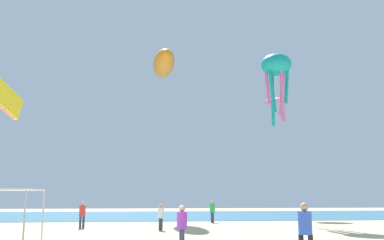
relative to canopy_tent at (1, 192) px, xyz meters
The scene contains 10 objects.
ocean_strip 29.39m from the canopy_tent, 77.50° to the left, with size 110.00×22.39×0.03m, color teal.
canopy_tent is the anchor object (origin of this frame).
person_near_tent 11.03m from the canopy_tent, 80.49° to the left, with size 0.41×0.42×1.74m.
person_leftmost 12.37m from the canopy_tent, 22.80° to the right, with size 0.45×0.45×1.91m.
person_central 19.11m from the canopy_tent, 53.74° to the left, with size 0.41×0.46×1.74m.
person_rightmost 7.74m from the canopy_tent, ahead, with size 0.42×0.46×1.76m.
person_far_shore 10.98m from the canopy_tent, 50.24° to the left, with size 0.38×0.41×1.61m.
kite_delta_pink 33.06m from the canopy_tent, 51.49° to the left, with size 3.78×3.77×2.26m.
kite_octopus_teal 24.83m from the canopy_tent, 41.71° to the left, with size 3.20×3.20×6.06m.
kite_inflatable_orange 26.37m from the canopy_tent, 71.08° to the left, with size 2.85×7.15×2.94m.
Camera 1 is at (-0.20, -17.37, 2.15)m, focal length 39.77 mm.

